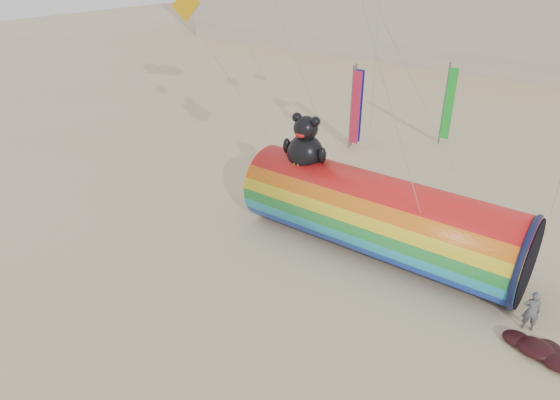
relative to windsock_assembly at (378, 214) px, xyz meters
The scene contains 5 objects.
ground 5.66m from the windsock_assembly, 133.43° to the right, with size 160.00×160.00×0.00m, color #CCB58C.
windsock_assembly is the anchor object (origin of this frame).
kite_handler 6.55m from the windsock_assembly, 11.38° to the right, with size 0.55×0.36×1.51m, color #595B61.
fabric_bundle 7.57m from the windsock_assembly, 18.14° to the right, with size 2.62×1.35×0.41m.
festival_banners 12.53m from the windsock_assembly, 114.81° to the left, with size 4.99×4.31×5.20m.
Camera 1 is at (11.15, -12.73, 11.52)m, focal length 32.00 mm.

